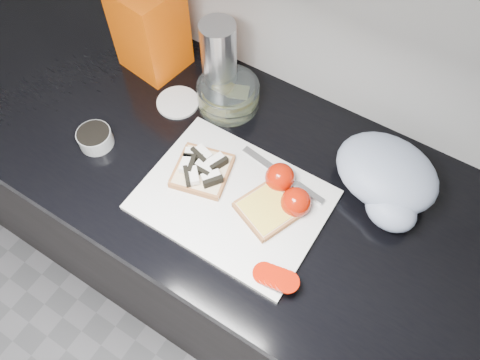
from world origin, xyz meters
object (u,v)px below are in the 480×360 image
object	(u,v)px
bread_bag	(150,28)
cutting_board	(233,200)
glass_bowl	(228,95)
steel_canister	(219,60)

from	to	relation	value
bread_bag	cutting_board	bearing A→B (deg)	-23.63
cutting_board	bread_bag	xyz separation A→B (m)	(-0.41, 0.25, 0.11)
glass_bowl	bread_bag	size ratio (longest dim) A/B	0.66
bread_bag	steel_canister	xyz separation A→B (m)	(0.20, 0.01, -0.01)
cutting_board	steel_canister	xyz separation A→B (m)	(-0.21, 0.27, 0.10)
cutting_board	glass_bowl	size ratio (longest dim) A/B	2.57
glass_bowl	cutting_board	bearing A→B (deg)	-55.00
bread_bag	steel_canister	size ratio (longest dim) A/B	1.13
glass_bowl	bread_bag	bearing A→B (deg)	175.69
glass_bowl	steel_canister	bearing A→B (deg)	146.04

